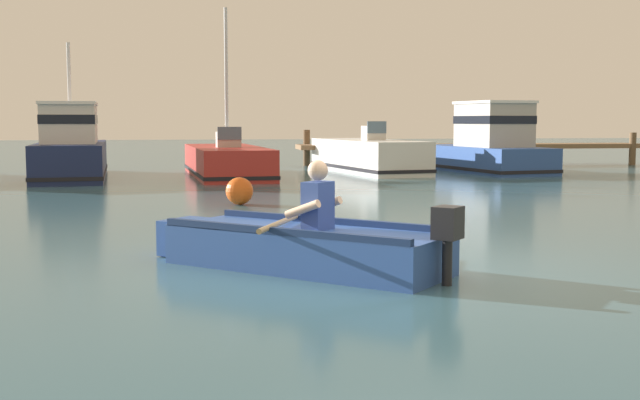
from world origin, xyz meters
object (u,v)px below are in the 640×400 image
Objects in this scene: moored_boat_white at (368,157)px; mooring_buoy at (239,191)px; moored_boat_navy at (71,150)px; moored_boat_blue at (488,146)px; rowboat_with_person at (301,245)px; moored_boat_red at (227,162)px.

moored_boat_white is 10.24m from mooring_buoy.
moored_boat_navy is 8.87m from moored_boat_white.
moored_boat_blue is at bearing 45.95° from mooring_buoy.
moored_boat_blue is (3.70, -0.63, 0.32)m from moored_boat_white.
moored_boat_blue is at bearing 62.39° from rowboat_with_person.
moored_boat_white is 3.77m from moored_boat_blue.
moored_boat_red is 4.60m from moored_boat_white.
moored_boat_red is at bearing 89.24° from mooring_buoy.
rowboat_with_person is at bearing -89.38° from moored_boat_red.
moored_boat_red is 8.18m from moored_boat_blue.
moored_boat_navy is at bearing -171.32° from moored_boat_white.
rowboat_with_person is 0.53× the size of moored_boat_white.
rowboat_with_person is 5.99× the size of mooring_buoy.
moored_boat_white reaches higher than rowboat_with_person.
moored_boat_red is 8.00m from mooring_buoy.
rowboat_with_person is 14.74m from moored_boat_red.
moored_boat_white is at bearing 63.57° from mooring_buoy.
moored_boat_navy is (-4.47, 14.58, 0.54)m from rowboat_with_person.
moored_boat_white reaches higher than mooring_buoy.
rowboat_with_person is at bearing -72.95° from moored_boat_navy.
moored_boat_white is at bearing 170.27° from moored_boat_blue.
moored_boat_navy is at bearing -177.84° from moored_boat_red.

